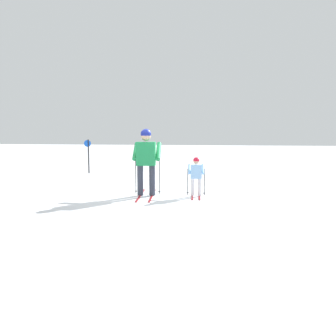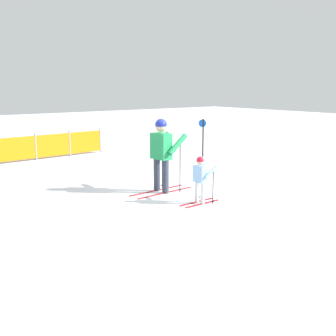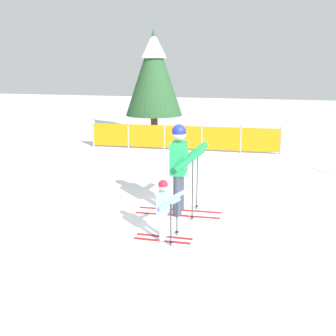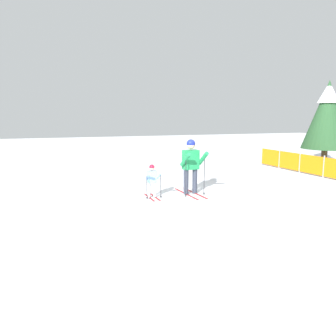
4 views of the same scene
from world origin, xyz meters
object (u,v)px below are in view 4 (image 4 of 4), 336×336
(skier_child, at_px, (152,178))
(conifer_far, at_px, (327,114))
(skier_adult, at_px, (191,162))
(safety_fence, at_px, (311,165))

(skier_child, relative_size, conifer_far, 0.25)
(skier_adult, bearing_deg, conifer_far, 106.48)
(skier_child, bearing_deg, conifer_far, 106.34)
(conifer_far, bearing_deg, safety_fence, -53.23)
(skier_adult, xyz_separation_m, safety_fence, (-1.49, 6.21, -0.61))
(skier_adult, distance_m, conifer_far, 9.38)
(safety_fence, xyz_separation_m, conifer_far, (-1.81, 2.43, 2.17))
(skier_child, bearing_deg, safety_fence, 99.32)
(conifer_far, bearing_deg, skier_adult, -69.07)
(skier_adult, relative_size, safety_fence, 0.27)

